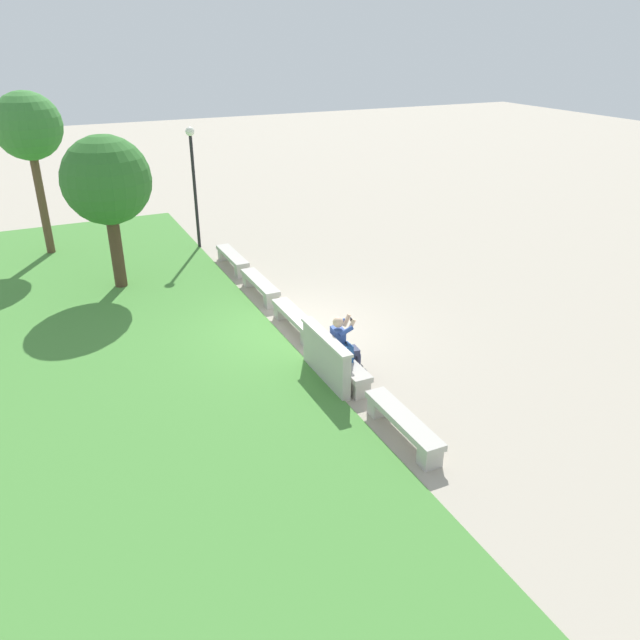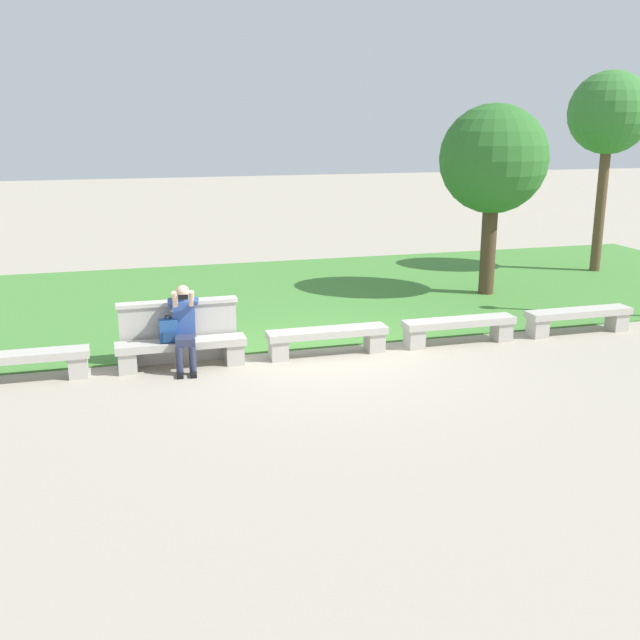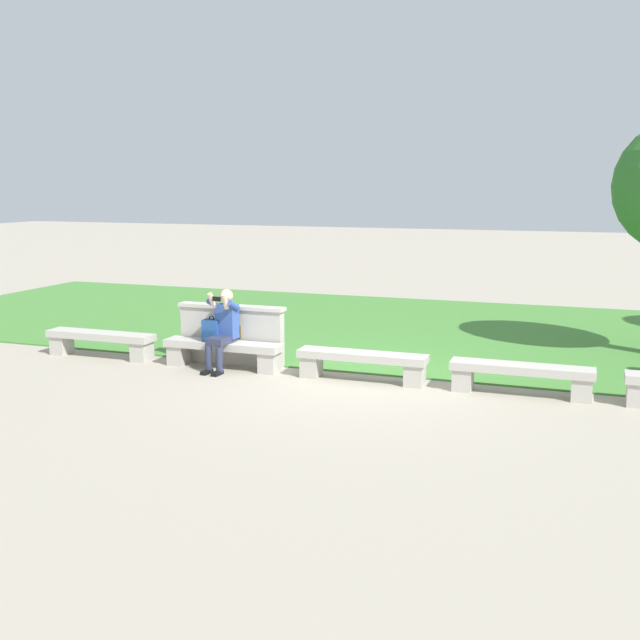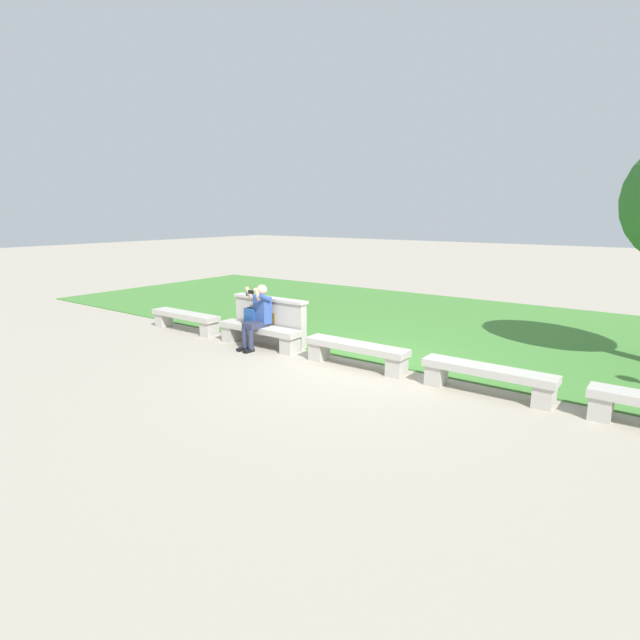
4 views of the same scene
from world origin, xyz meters
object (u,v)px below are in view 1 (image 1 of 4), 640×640
bench_near (341,363)px  bench_mid (295,319)px  tree_left_background (28,128)px  bench_far (260,285)px  person_photographer (343,342)px  bench_end (232,258)px  backpack (346,353)px  lamp_post (193,171)px  bench_main (403,423)px  tree_behind_wall (107,181)px

bench_near → bench_mid: size_ratio=1.00×
bench_near → tree_left_background: (11.00, 4.86, 3.59)m
bench_far → tree_left_background: bearing=38.0°
person_photographer → bench_end: bearing=0.6°
backpack → lamp_post: size_ratio=0.11×
tree_left_background → bench_far: bearing=-142.0°
bench_mid → lamp_post: lamp_post is taller
lamp_post → bench_end: bearing=-171.0°
person_photographer → bench_far: bearing=0.9°
bench_end → backpack: bearing=-179.8°
bench_main → lamp_post: 12.16m
bench_far → tree_behind_wall: bearing=55.3°
bench_near → bench_mid: same height
bench_near → tree_left_background: 12.55m
bench_main → bench_end: (9.58, 0.00, 0.00)m
bench_main → person_photographer: 2.49m
bench_near → tree_left_background: size_ratio=0.41×
bench_near → bench_far: same height
bench_end → backpack: (-7.37, -0.03, 0.32)m
bench_main → backpack: bearing=-0.7°
bench_far → person_photographer: 4.75m
bench_main → bench_mid: 4.79m
tree_behind_wall → tree_left_background: size_ratio=0.84×
bench_far → lamp_post: 5.27m
lamp_post → bench_mid: bearing=-177.0°
bench_near → bench_far: bearing=0.0°
bench_end → bench_mid: bearing=180.0°
backpack → tree_behind_wall: size_ratio=0.10×
bench_near → bench_far: size_ratio=1.00×
tree_left_background → lamp_post: 4.90m
tree_left_background → person_photographer: bearing=-155.7°
tree_behind_wall → tree_left_background: (3.94, 1.57, 0.95)m
bench_end → tree_left_background: (3.82, 4.86, 3.59)m
tree_behind_wall → tree_left_background: bearing=21.7°
bench_far → person_photographer: bearing=-179.1°
bench_end → tree_behind_wall: bearing=92.1°
person_photographer → backpack: size_ratio=3.08×
bench_far → lamp_post: lamp_post is taller
bench_main → bench_mid: same height
bench_main → lamp_post: bearing=1.8°
bench_far → tree_left_background: size_ratio=0.41×
bench_end → lamp_post: bearing=9.0°
bench_far → tree_behind_wall: 4.79m
bench_near → tree_left_background: bearing=23.8°
tree_left_background → backpack: bearing=-156.4°
bench_far → bench_near: bearing=180.0°
bench_near → bench_end: size_ratio=1.00×
person_photographer → backpack: (-0.24, 0.05, -0.11)m
bench_near → bench_far: 4.79m
person_photographer → tree_left_background: 12.41m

